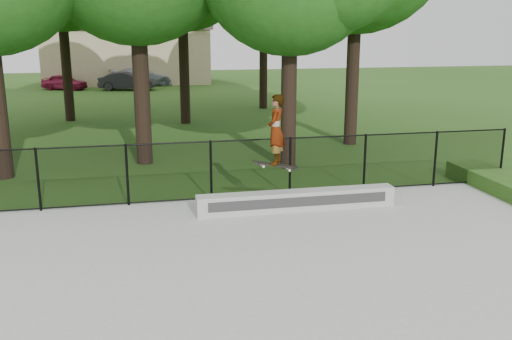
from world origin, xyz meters
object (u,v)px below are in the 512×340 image
Objects in this scene: car_b at (127,81)px; skater_airborne at (276,131)px; car_a at (64,82)px; grind_ledge at (297,200)px; car_c at (141,77)px.

skater_airborne is at bearing -158.89° from car_b.
grind_ledge is at bearing -139.33° from car_a.
car_c reaches higher than car_a.
car_a is at bearing 104.51° from skater_airborne.
grind_ledge is 1.53× the size of car_a.
car_a is 0.92× the size of car_b.
car_a is 1.78× the size of skater_airborne.
skater_airborne is at bearing -140.51° from car_a.
car_a is 5.42m from car_c.
skater_airborne reaches higher than car_b.
car_b is at bearing 146.92° from car_c.
car_a is 0.73× the size of car_c.
car_a is 4.37m from car_b.
grind_ledge is 28.20m from car_b.
skater_airborne reaches higher than car_a.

